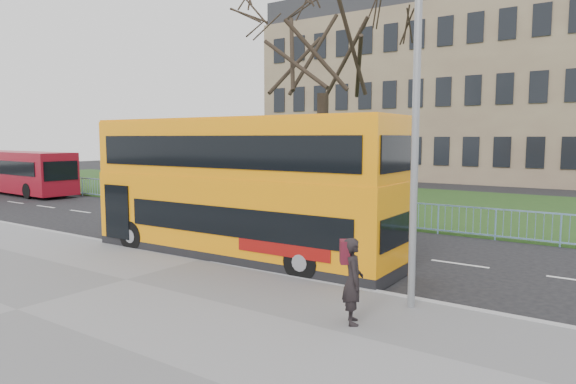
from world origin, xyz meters
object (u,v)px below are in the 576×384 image
object	(u,v)px
yellow_bus	(239,185)
pedestrian	(353,281)
street_lamp	(412,106)
red_bus	(19,171)

from	to	relation	value
yellow_bus	pedestrian	xyz separation A→B (m)	(5.34, -3.10, -1.24)
street_lamp	red_bus	bearing A→B (deg)	174.29
pedestrian	street_lamp	size ratio (longest dim) A/B	0.22
yellow_bus	red_bus	world-z (taller)	yellow_bus
red_bus	pedestrian	distance (m)	29.36
pedestrian	street_lamp	xyz separation A→B (m)	(0.45, 1.50, 3.21)
red_bus	street_lamp	distance (m)	29.51
red_bus	street_lamp	bearing A→B (deg)	-11.14
pedestrian	street_lamp	world-z (taller)	street_lamp
yellow_bus	pedestrian	bearing A→B (deg)	-31.61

